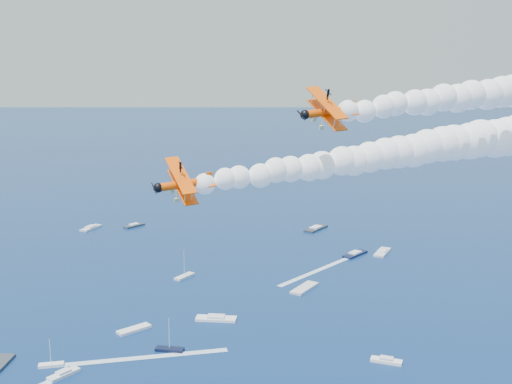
# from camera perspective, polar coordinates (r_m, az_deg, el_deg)

# --- Properties ---
(biplane_lead) EXTENTS (12.25, 13.16, 9.22)m
(biplane_lead) POSITION_cam_1_polar(r_m,az_deg,el_deg) (85.61, 6.56, 7.16)
(biplane_lead) COLOR #F45005
(biplane_trail) EXTENTS (12.61, 13.58, 9.32)m
(biplane_trail) POSITION_cam_1_polar(r_m,az_deg,el_deg) (86.37, -6.45, 0.72)
(biplane_trail) COLOR #FF5205
(smoke_trail_trail) EXTENTS (72.38, 65.53, 12.54)m
(smoke_trail_trail) POSITION_cam_1_polar(r_m,az_deg,el_deg) (100.22, 12.78, 3.53)
(smoke_trail_trail) COLOR white
(spectator_boats) EXTENTS (230.53, 167.70, 0.70)m
(spectator_boats) POSITION_cam_1_polar(r_m,az_deg,el_deg) (192.73, 5.47, -9.09)
(spectator_boats) COLOR white
(spectator_boats) RESTS_ON ground
(boat_wakes) EXTENTS (80.57, 135.10, 0.04)m
(boat_wakes) POSITION_cam_1_polar(r_m,az_deg,el_deg) (166.26, -7.41, -12.71)
(boat_wakes) COLOR white
(boat_wakes) RESTS_ON ground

